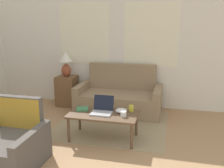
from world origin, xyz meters
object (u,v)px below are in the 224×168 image
object	(u,v)px
laptop	(102,109)
snack_bowl	(121,111)
armchair	(9,147)
cup_navy	(131,108)
cup_yellow	(123,114)
table_lamp	(66,62)
book_red	(82,109)
couch	(119,98)
coffee_table	(103,116)

from	to	relation	value
laptop	snack_bowl	world-z (taller)	laptop
armchair	cup_navy	world-z (taller)	armchair
cup_yellow	snack_bowl	size ratio (longest dim) A/B	0.49
table_lamp	snack_bowl	bearing A→B (deg)	-41.89
table_lamp	book_red	world-z (taller)	table_lamp
armchair	laptop	xyz separation A→B (m)	(0.97, 1.04, 0.23)
armchair	book_red	size ratio (longest dim) A/B	3.70
armchair	table_lamp	size ratio (longest dim) A/B	1.58
snack_bowl	armchair	bearing A→B (deg)	-137.97
cup_yellow	table_lamp	bearing A→B (deg)	136.07
armchair	snack_bowl	world-z (taller)	armchair
armchair	cup_navy	xyz separation A→B (m)	(1.40, 1.22, 0.22)
cup_yellow	book_red	world-z (taller)	cup_yellow
couch	cup_yellow	xyz separation A→B (m)	(0.35, -1.38, 0.20)
couch	coffee_table	size ratio (longest dim) A/B	1.57
coffee_table	laptop	xyz separation A→B (m)	(-0.02, 0.02, 0.10)
cup_navy	snack_bowl	size ratio (longest dim) A/B	0.52
snack_bowl	book_red	world-z (taller)	snack_bowl
couch	coffee_table	world-z (taller)	couch
laptop	cup_yellow	size ratio (longest dim) A/B	3.58
book_red	table_lamp	bearing A→B (deg)	121.86
armchair	cup_yellow	distance (m)	1.65
couch	table_lamp	size ratio (longest dim) A/B	3.18
armchair	table_lamp	distance (m)	2.58
cup_yellow	coffee_table	bearing A→B (deg)	170.32
coffee_table	cup_yellow	size ratio (longest dim) A/B	12.02
couch	coffee_table	distance (m)	1.33
couch	snack_bowl	distance (m)	1.27
cup_navy	book_red	distance (m)	0.79
laptop	table_lamp	bearing A→B (deg)	130.19
snack_bowl	cup_navy	bearing A→B (deg)	33.06
laptop	book_red	size ratio (longest dim) A/B	1.41
cup_yellow	book_red	bearing A→B (deg)	169.73
couch	cup_yellow	distance (m)	1.44
cup_yellow	book_red	xyz separation A→B (m)	(-0.70, 0.13, -0.02)
table_lamp	cup_yellow	distance (m)	2.22
coffee_table	cup_yellow	bearing A→B (deg)	-9.68
laptop	cup_yellow	world-z (taller)	laptop
couch	laptop	distance (m)	1.32
cup_navy	book_red	xyz separation A→B (m)	(-0.78, -0.13, -0.03)
armchair	coffee_table	size ratio (longest dim) A/B	0.78
coffee_table	snack_bowl	xyz separation A→B (m)	(0.26, 0.11, 0.08)
table_lamp	couch	bearing A→B (deg)	-5.40
table_lamp	laptop	xyz separation A→B (m)	(1.20, -1.42, -0.48)
armchair	book_red	world-z (taller)	armchair
armchair	snack_bowl	distance (m)	1.70
coffee_table	cup_navy	xyz separation A→B (m)	(0.41, 0.20, 0.09)
coffee_table	laptop	world-z (taller)	laptop
snack_bowl	book_red	xyz separation A→B (m)	(-0.64, -0.04, -0.01)
snack_bowl	laptop	bearing A→B (deg)	-163.37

